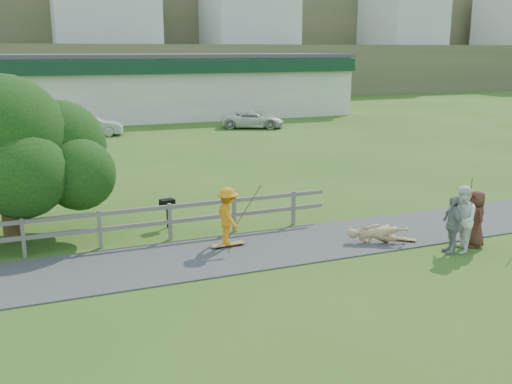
{
  "coord_description": "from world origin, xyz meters",
  "views": [
    {
      "loc": [
        -5.56,
        -12.47,
        5.45
      ],
      "look_at": [
        0.2,
        2.0,
        1.55
      ],
      "focal_mm": 40.0,
      "sensor_mm": 36.0,
      "label": 1
    }
  ],
  "objects_px": {
    "spectator_b": "(452,225)",
    "car_white": "(253,119)",
    "skater_fallen": "(377,234)",
    "spectator_c": "(476,219)",
    "car_silver": "(91,126)",
    "spectator_a": "(462,219)",
    "tree": "(6,165)",
    "bbq": "(168,214)",
    "skater_rider": "(228,220)"
  },
  "relations": [
    {
      "from": "spectator_b",
      "to": "spectator_c",
      "type": "xyz_separation_m",
      "value": [
        0.99,
        0.19,
        0.01
      ]
    },
    {
      "from": "skater_fallen",
      "to": "spectator_b",
      "type": "distance_m",
      "value": 2.07
    },
    {
      "from": "spectator_c",
      "to": "tree",
      "type": "height_order",
      "value": "tree"
    },
    {
      "from": "skater_fallen",
      "to": "spectator_c",
      "type": "xyz_separation_m",
      "value": [
        2.48,
        -1.17,
        0.5
      ]
    },
    {
      "from": "skater_fallen",
      "to": "car_silver",
      "type": "bearing_deg",
      "value": 37.55
    },
    {
      "from": "tree",
      "to": "car_white",
      "type": "bearing_deg",
      "value": 52.65
    },
    {
      "from": "spectator_c",
      "to": "car_white",
      "type": "distance_m",
      "value": 26.02
    },
    {
      "from": "skater_rider",
      "to": "car_white",
      "type": "distance_m",
      "value": 25.35
    },
    {
      "from": "car_silver",
      "to": "bbq",
      "type": "distance_m",
      "value": 21.23
    },
    {
      "from": "spectator_c",
      "to": "tree",
      "type": "distance_m",
      "value": 13.45
    },
    {
      "from": "spectator_a",
      "to": "spectator_b",
      "type": "bearing_deg",
      "value": -70.47
    },
    {
      "from": "spectator_a",
      "to": "tree",
      "type": "height_order",
      "value": "tree"
    },
    {
      "from": "skater_rider",
      "to": "car_white",
      "type": "bearing_deg",
      "value": -26.79
    },
    {
      "from": "spectator_b",
      "to": "spectator_c",
      "type": "bearing_deg",
      "value": 114.14
    },
    {
      "from": "skater_fallen",
      "to": "spectator_a",
      "type": "height_order",
      "value": "spectator_a"
    },
    {
      "from": "spectator_b",
      "to": "tree",
      "type": "distance_m",
      "value": 12.64
    },
    {
      "from": "skater_rider",
      "to": "car_white",
      "type": "height_order",
      "value": "skater_rider"
    },
    {
      "from": "car_white",
      "to": "bbq",
      "type": "height_order",
      "value": "car_white"
    },
    {
      "from": "spectator_a",
      "to": "car_white",
      "type": "bearing_deg",
      "value": -165.07
    },
    {
      "from": "car_white",
      "to": "tree",
      "type": "distance_m",
      "value": 25.65
    },
    {
      "from": "spectator_a",
      "to": "car_silver",
      "type": "xyz_separation_m",
      "value": [
        -7.08,
        26.38,
        -0.28
      ]
    },
    {
      "from": "spectator_a",
      "to": "spectator_b",
      "type": "xyz_separation_m",
      "value": [
        -0.29,
        0.02,
        -0.13
      ]
    },
    {
      "from": "skater_fallen",
      "to": "car_silver",
      "type": "distance_m",
      "value": 25.56
    },
    {
      "from": "spectator_b",
      "to": "car_white",
      "type": "relative_size",
      "value": 0.36
    },
    {
      "from": "spectator_a",
      "to": "car_white",
      "type": "relative_size",
      "value": 0.42
    },
    {
      "from": "spectator_a",
      "to": "tree",
      "type": "distance_m",
      "value": 12.9
    },
    {
      "from": "tree",
      "to": "bbq",
      "type": "xyz_separation_m",
      "value": [
        4.51,
        -0.52,
        -1.78
      ]
    },
    {
      "from": "spectator_a",
      "to": "bbq",
      "type": "xyz_separation_m",
      "value": [
        -7.0,
        5.15,
        -0.48
      ]
    },
    {
      "from": "skater_fallen",
      "to": "bbq",
      "type": "distance_m",
      "value": 6.45
    },
    {
      "from": "skater_fallen",
      "to": "bbq",
      "type": "height_order",
      "value": "bbq"
    },
    {
      "from": "spectator_b",
      "to": "car_silver",
      "type": "bearing_deg",
      "value": -152.16
    },
    {
      "from": "skater_fallen",
      "to": "spectator_a",
      "type": "distance_m",
      "value": 2.33
    },
    {
      "from": "skater_fallen",
      "to": "spectator_b",
      "type": "height_order",
      "value": "spectator_b"
    },
    {
      "from": "spectator_c",
      "to": "tree",
      "type": "relative_size",
      "value": 0.28
    },
    {
      "from": "car_silver",
      "to": "bbq",
      "type": "xyz_separation_m",
      "value": [
        0.07,
        -21.23,
        -0.2
      ]
    },
    {
      "from": "car_silver",
      "to": "spectator_c",
      "type": "bearing_deg",
      "value": -151.17
    },
    {
      "from": "tree",
      "to": "skater_rider",
      "type": "bearing_deg",
      "value": -27.93
    },
    {
      "from": "skater_fallen",
      "to": "bbq",
      "type": "bearing_deg",
      "value": 79.75
    },
    {
      "from": "spectator_a",
      "to": "spectator_c",
      "type": "distance_m",
      "value": 0.74
    },
    {
      "from": "tree",
      "to": "bbq",
      "type": "distance_m",
      "value": 4.87
    },
    {
      "from": "skater_rider",
      "to": "spectator_b",
      "type": "height_order",
      "value": "skater_rider"
    },
    {
      "from": "car_white",
      "to": "tree",
      "type": "height_order",
      "value": "tree"
    },
    {
      "from": "spectator_c",
      "to": "car_silver",
      "type": "distance_m",
      "value": 27.3
    },
    {
      "from": "spectator_b",
      "to": "tree",
      "type": "relative_size",
      "value": 0.28
    },
    {
      "from": "skater_fallen",
      "to": "spectator_a",
      "type": "xyz_separation_m",
      "value": [
        1.78,
        -1.37,
        0.62
      ]
    },
    {
      "from": "tree",
      "to": "spectator_b",
      "type": "bearing_deg",
      "value": -26.71
    },
    {
      "from": "skater_fallen",
      "to": "car_silver",
      "type": "height_order",
      "value": "car_silver"
    },
    {
      "from": "spectator_b",
      "to": "car_silver",
      "type": "xyz_separation_m",
      "value": [
        -6.78,
        26.36,
        -0.15
      ]
    },
    {
      "from": "skater_rider",
      "to": "bbq",
      "type": "bearing_deg",
      "value": 21.04
    },
    {
      "from": "skater_rider",
      "to": "tree",
      "type": "bearing_deg",
      "value": 58.19
    }
  ]
}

